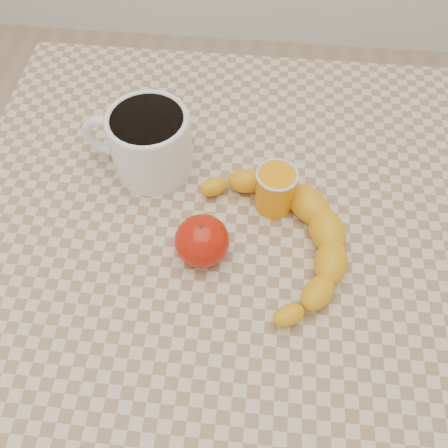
# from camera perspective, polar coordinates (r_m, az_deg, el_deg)

# --- Properties ---
(ground) EXTENTS (3.00, 3.00, 0.00)m
(ground) POSITION_cam_1_polar(r_m,az_deg,el_deg) (1.40, 0.00, -18.02)
(ground) COLOR tan
(ground) RESTS_ON ground
(table) EXTENTS (0.80, 0.80, 0.75)m
(table) POSITION_cam_1_polar(r_m,az_deg,el_deg) (0.79, 0.00, -4.35)
(table) COLOR #CDB591
(table) RESTS_ON ground
(coffee_mug) EXTENTS (0.18, 0.13, 0.10)m
(coffee_mug) POSITION_cam_1_polar(r_m,az_deg,el_deg) (0.75, -8.68, 9.44)
(coffee_mug) COLOR white
(coffee_mug) RESTS_ON table
(orange_juice_glass) EXTENTS (0.06, 0.06, 0.07)m
(orange_juice_glass) POSITION_cam_1_polar(r_m,az_deg,el_deg) (0.72, 5.89, 4.00)
(orange_juice_glass) COLOR orange
(orange_juice_glass) RESTS_ON table
(apple) EXTENTS (0.10, 0.10, 0.07)m
(apple) POSITION_cam_1_polar(r_m,az_deg,el_deg) (0.66, -2.53, -1.93)
(apple) COLOR #A70E05
(apple) RESTS_ON table
(banana) EXTENTS (0.41, 0.44, 0.05)m
(banana) POSITION_cam_1_polar(r_m,az_deg,el_deg) (0.68, 6.48, -1.32)
(banana) COLOR gold
(banana) RESTS_ON table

